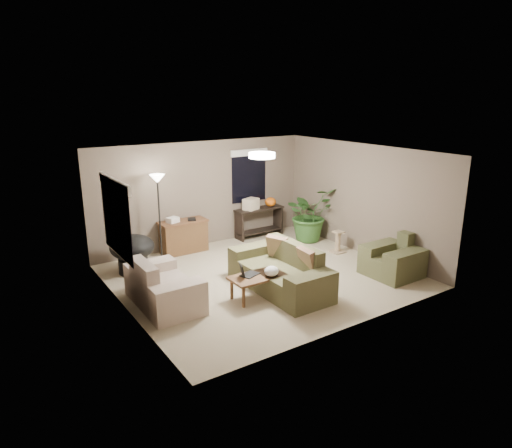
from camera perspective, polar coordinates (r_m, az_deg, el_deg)
room_shell at (r=8.88m, az=0.71°, el=0.94°), size 5.50×5.50×5.50m
main_sofa at (r=8.63m, az=3.14°, el=-6.23°), size 0.95×2.20×0.85m
throw_pillows at (r=8.65m, az=4.54°, el=-3.69°), size 0.38×1.39×0.47m
loveseat at (r=8.14m, az=-11.63°, el=-7.96°), size 0.90×1.60×0.85m
armchair at (r=9.64m, az=16.71°, el=-4.47°), size 0.95×1.00×0.85m
coffee_table at (r=8.23m, az=0.18°, el=-6.87°), size 1.00×0.55×0.42m
laptop at (r=8.18m, az=-1.20°, el=-6.11°), size 0.42×0.33×0.24m
plastic_bag at (r=8.16m, az=1.94°, el=-5.91°), size 0.33×0.31×0.18m
desk at (r=10.67m, az=-9.03°, el=-1.53°), size 1.10×0.50×0.75m
desk_papers at (r=10.49m, az=-9.88°, el=0.52°), size 0.73×0.32×0.12m
console_table at (r=11.69m, az=0.40°, el=0.51°), size 1.30×0.40×0.75m
pumpkin at (r=11.77m, az=1.82°, el=2.78°), size 0.34×0.34×0.23m
cardboard_box at (r=11.44m, az=-0.64°, el=2.51°), size 0.45×0.39×0.28m
papasan_chair at (r=9.65m, az=-15.19°, el=-3.26°), size 1.10×1.10×0.80m
floor_lamp at (r=9.96m, az=-12.17°, el=4.30°), size 0.32×0.32×1.91m
ceiling_fixture at (r=8.65m, az=0.74°, el=8.58°), size 0.50×0.50×0.10m
houseplant at (r=11.44m, az=6.68°, el=0.54°), size 1.22×1.36×1.06m
cat_scratching_post at (r=10.74m, az=10.18°, el=-2.39°), size 0.32×0.32×0.50m
window_left at (r=7.88m, az=-17.20°, el=2.28°), size 0.05×1.56×1.33m
window_back at (r=11.50m, az=-0.87°, el=7.14°), size 1.06×0.05×1.33m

